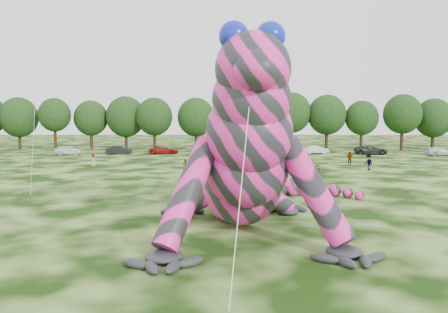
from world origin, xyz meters
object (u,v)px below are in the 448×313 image
Objects in this scene: tree_4 at (91,125)px; tree_2 at (19,123)px; tree_10 at (292,121)px; car_1 at (119,150)px; tree_6 at (154,124)px; spectator_5 at (317,173)px; tree_5 at (126,123)px; car_0 at (69,150)px; spectator_4 at (93,160)px; tree_9 at (258,126)px; tree_11 at (327,122)px; car_2 at (164,150)px; spectator_2 at (369,162)px; tree_3 at (55,124)px; tree_14 at (433,124)px; car_6 at (371,150)px; spectator_1 at (248,165)px; tree_7 at (196,124)px; inflatable_gecko at (239,133)px; tree_13 at (402,122)px; spectator_3 at (350,158)px; car_7 at (440,151)px; spectator_0 at (186,167)px; car_4 at (256,150)px; car_5 at (316,150)px; tree_12 at (362,125)px; tree_8 at (229,125)px; car_3 at (215,151)px.

tree_2 is at bearing 179.79° from tree_4.
tree_10 is 2.51× the size of car_1.
tree_6 is 5.89× the size of spectator_5.
tree_5 is at bearing 162.54° from tree_6.
spectator_4 reaches higher than car_0.
car_1 is 17.11m from spectator_4.
tree_11 is at bearing 3.82° from tree_9.
spectator_2 is (26.60, -20.83, 0.23)m from car_2.
tree_3 is 69.20m from tree_14.
spectator_1 reaches higher than car_6.
tree_11 is (23.87, 1.39, 0.30)m from tree_7.
tree_10 reaches higher than spectator_5.
inflatable_gecko is 4.06× the size of car_6.
tree_13 is (56.77, -1.59, 0.54)m from tree_4.
tree_11 is at bearing -47.12° from spectator_1.
spectator_4 is 0.99× the size of spectator_5.
car_1 is 2.50× the size of spectator_3.
car_7 is at bearing -12.12° from tree_6.
car_4 is at bearing -95.55° from spectator_0.
tree_6 is 0.94× the size of tree_11.
tree_3 is at bearing 25.44° from spectator_1.
tree_6 is 0.90× the size of tree_10.
tree_5 is at bearing 70.25° from car_5.
tree_11 reaches higher than car_1.
tree_12 is 2.20× the size of car_5.
car_0 is at bearing 100.65° from car_4.
tree_4 is 0.86× the size of tree_10.
tree_13 is (37.21, 0.32, 0.33)m from tree_7.
tree_8 is at bearing -62.64° from car_1.
spectator_3 is (7.03, 14.21, 0.03)m from spectator_5.
tree_7 is 23.91m from tree_11.
tree_6 reaches higher than spectator_3.
tree_6 is 19.67m from car_4.
tree_12 reaches higher than car_7.
spectator_0 is (-42.40, -34.16, -3.89)m from tree_14.
spectator_4 is at bearing -136.03° from tree_10.
tree_10 is 39.12m from car_0.
tree_8 is at bearing -177.36° from tree_14.
inflatable_gecko is at bearing -59.23° from tree_3.
tree_2 reaches higher than tree_8.
tree_3 is at bearing -178.70° from tree_11.
spectator_1 reaches higher than spectator_5.
tree_12 is 5.57× the size of spectator_5.
tree_2 is 1.02× the size of tree_6.
tree_10 reaches higher than tree_5.
spectator_0 is 1.00× the size of spectator_5.
spectator_2 reaches higher than car_3.
car_6 is at bearing 77.22° from car_7.
tree_5 is 1.13× the size of tree_9.
inflatable_gecko is 33.94m from spectator_3.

